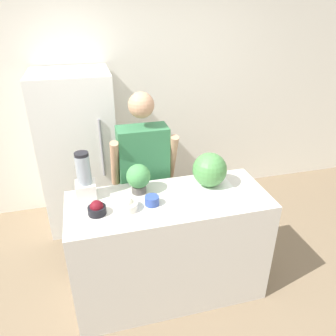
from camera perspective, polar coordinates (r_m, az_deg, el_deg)
The scene contains 12 objects.
ground_plane at distance 2.91m, azimuth 1.91°, elevation -24.59°, with size 14.00×14.00×0.00m, color #7F6B51.
wall_back at distance 3.84m, azimuth -6.28°, elevation 12.31°, with size 8.00×0.06×2.60m.
counter_island at distance 2.77m, azimuth 0.17°, elevation -13.61°, with size 1.54×0.63×0.94m.
refrigerator at distance 3.59m, azimuth -15.23°, elevation 2.63°, with size 0.76×0.68×1.68m.
person at distance 2.95m, azimuth -4.18°, elevation -2.20°, with size 0.57×0.26×1.64m.
cutting_board at distance 2.66m, azimuth 7.38°, elevation -3.15°, with size 0.34×0.27×0.01m.
watermelon at distance 2.60m, azimuth 7.27°, elevation -0.30°, with size 0.27×0.27×0.27m.
bowl_cherries at distance 2.36m, azimuth -12.28°, elevation -6.93°, with size 0.13×0.13×0.11m.
bowl_cream at distance 2.38m, azimuth -7.21°, elevation -6.37°, with size 0.16×0.16×0.10m.
bowl_small_blue at distance 2.41m, azimuth -2.82°, elevation -5.68°, with size 0.11×0.11×0.07m.
blender at distance 2.52m, azimuth -14.34°, elevation -1.84°, with size 0.15×0.15×0.37m.
potted_plant at distance 2.52m, azimuth -5.17°, elevation -1.67°, with size 0.19×0.19×0.24m.
Camera 1 is at (-0.54, -1.71, 2.29)m, focal length 35.00 mm.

